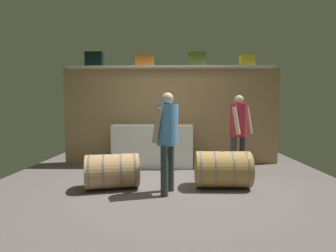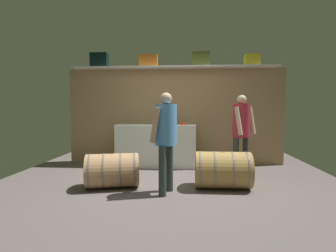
# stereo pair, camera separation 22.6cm
# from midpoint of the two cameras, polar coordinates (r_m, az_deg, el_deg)

# --- Properties ---
(ground_plane) EXTENTS (6.12, 7.28, 0.02)m
(ground_plane) POSITION_cam_midpoint_polar(r_m,az_deg,el_deg) (4.80, 1.82, -11.82)
(ground_plane) COLOR #5E5452
(back_wall_panel) EXTENTS (4.92, 0.10, 2.17)m
(back_wall_panel) POSITION_cam_midpoint_polar(r_m,az_deg,el_deg) (6.15, 2.46, 2.03)
(back_wall_panel) COLOR #A2825B
(back_wall_panel) RESTS_ON ground
(high_shelf_board) EXTENTS (4.52, 0.40, 0.03)m
(high_shelf_board) POSITION_cam_midpoint_polar(r_m,az_deg,el_deg) (6.06, 2.45, 12.44)
(high_shelf_board) COLOR white
(high_shelf_board) RESTS_ON back_wall_panel
(toolcase_black) EXTENTS (0.38, 0.22, 0.32)m
(toolcase_black) POSITION_cam_midpoint_polar(r_m,az_deg,el_deg) (6.37, -13.49, 13.53)
(toolcase_black) COLOR black
(toolcase_black) RESTS_ON high_shelf_board
(toolcase_orange) EXTENTS (0.42, 0.22, 0.27)m
(toolcase_orange) POSITION_cam_midpoint_polar(r_m,az_deg,el_deg) (6.13, -3.15, 13.75)
(toolcase_orange) COLOR orange
(toolcase_orange) RESTS_ON high_shelf_board
(toolcase_olive) EXTENTS (0.40, 0.26, 0.30)m
(toolcase_olive) POSITION_cam_midpoint_polar(r_m,az_deg,el_deg) (6.09, 8.19, 13.95)
(toolcase_olive) COLOR olive
(toolcase_olive) RESTS_ON high_shelf_board
(toolcase_yellow) EXTENTS (0.31, 0.28, 0.24)m
(toolcase_yellow) POSITION_cam_midpoint_polar(r_m,az_deg,el_deg) (6.26, 18.54, 13.21)
(toolcase_yellow) COLOR yellow
(toolcase_yellow) RESTS_ON high_shelf_board
(work_cabinet) EXTENTS (1.73, 0.56, 0.92)m
(work_cabinet) POSITION_cam_midpoint_polar(r_m,az_deg,el_deg) (5.89, -1.43, -4.15)
(work_cabinet) COLOR silver
(work_cabinet) RESTS_ON ground
(wine_bottle_clear) EXTENTS (0.08, 0.08, 0.32)m
(wine_bottle_clear) POSITION_cam_midpoint_polar(r_m,az_deg,el_deg) (5.86, 1.99, 1.71)
(wine_bottle_clear) COLOR #B2C5B5
(wine_bottle_clear) RESTS_ON work_cabinet
(wine_bottle_dark) EXTENTS (0.08, 0.08, 0.35)m
(wine_bottle_dark) POSITION_cam_midpoint_polar(r_m,az_deg,el_deg) (5.72, 2.28, 1.82)
(wine_bottle_dark) COLOR black
(wine_bottle_dark) RESTS_ON work_cabinet
(wine_glass) EXTENTS (0.08, 0.08, 0.13)m
(wine_glass) POSITION_cam_midpoint_polar(r_m,az_deg,el_deg) (5.71, -0.11, 1.11)
(wine_glass) COLOR white
(wine_glass) RESTS_ON work_cabinet
(red_funnel) EXTENTS (0.11, 0.11, 0.09)m
(red_funnel) POSITION_cam_midpoint_polar(r_m,az_deg,el_deg) (5.64, 4.44, 0.67)
(red_funnel) COLOR red
(red_funnel) RESTS_ON work_cabinet
(wine_barrel_near) EXTENTS (0.94, 0.73, 0.56)m
(wine_barrel_near) POSITION_cam_midpoint_polar(r_m,az_deg,el_deg) (4.44, -10.38, -9.35)
(wine_barrel_near) COLOR tan
(wine_barrel_near) RESTS_ON ground
(wine_barrel_far) EXTENTS (0.87, 0.60, 0.60)m
(wine_barrel_far) POSITION_cam_midpoint_polar(r_m,az_deg,el_deg) (4.44, 13.09, -9.15)
(wine_barrel_far) COLOR #A67E43
(wine_barrel_far) RESTS_ON ground
(winemaker_pouring) EXTENTS (0.46, 0.45, 1.53)m
(winemaker_pouring) POSITION_cam_midpoint_polar(r_m,az_deg,el_deg) (5.22, 16.66, -0.10)
(winemaker_pouring) COLOR #34343A
(winemaker_pouring) RESTS_ON ground
(visitor_tasting) EXTENTS (0.40, 0.48, 1.52)m
(visitor_tasting) POSITION_cam_midpoint_polar(r_m,az_deg,el_deg) (3.97, 1.12, -1.31)
(visitor_tasting) COLOR #2C3535
(visitor_tasting) RESTS_ON ground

